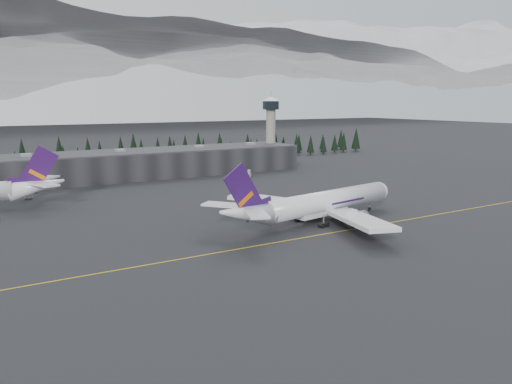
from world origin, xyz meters
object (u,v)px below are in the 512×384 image
terminal (142,164)px  control_tower (271,123)px  jet_main (315,204)px  gse_vehicle_b (249,177)px  gse_vehicle_a (29,197)px

terminal → control_tower: (75.00, 3.00, 17.11)m
terminal → jet_main: size_ratio=2.33×
terminal → jet_main: bearing=-83.3°
jet_main → terminal: bearing=87.4°
terminal → gse_vehicle_b: size_ratio=38.10×
terminal → gse_vehicle_b: terminal is taller
terminal → gse_vehicle_a: 62.95m
terminal → jet_main: (13.70, -115.83, -0.57)m
gse_vehicle_a → gse_vehicle_b: gse_vehicle_a is taller
jet_main → gse_vehicle_a: 107.42m
control_tower → jet_main: control_tower is taller
gse_vehicle_a → gse_vehicle_b: 95.17m
gse_vehicle_b → jet_main: bearing=-41.1°
terminal → control_tower: size_ratio=4.24×
terminal → gse_vehicle_b: (41.43, -30.74, -5.58)m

